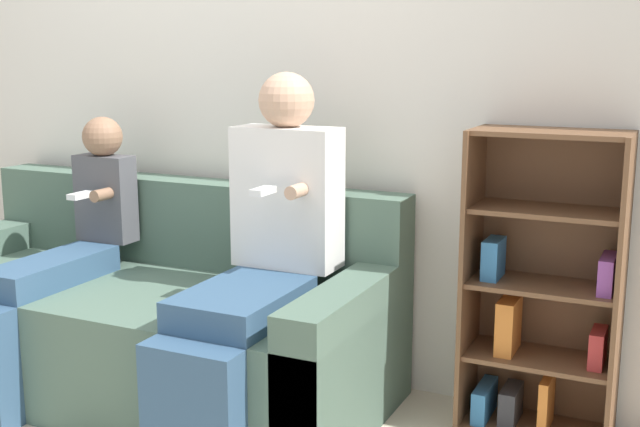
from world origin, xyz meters
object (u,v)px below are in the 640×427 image
at_px(couch, 146,321).
at_px(adult_seated, 260,250).
at_px(child_seated, 58,257).
at_px(bookshelf, 541,297).

bearing_deg(couch, adult_seated, -8.71).
bearing_deg(child_seated, couch, 25.45).
bearing_deg(adult_seated, couch, 171.29).
bearing_deg(child_seated, bookshelf, 14.63).
height_order(child_seated, bookshelf, bookshelf).
height_order(adult_seated, child_seated, adult_seated).
relative_size(adult_seated, bookshelf, 1.17).
distance_m(couch, bookshelf, 1.63).
bearing_deg(bookshelf, child_seated, -165.37).
height_order(couch, adult_seated, adult_seated).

